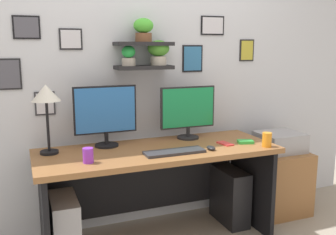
# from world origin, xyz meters

# --- Properties ---
(back_wall_assembly) EXTENTS (4.40, 0.24, 2.70)m
(back_wall_assembly) POSITION_xyz_m (-0.00, 0.44, 1.36)
(back_wall_assembly) COLOR silver
(back_wall_assembly) RESTS_ON ground
(desk) EXTENTS (1.80, 0.68, 0.75)m
(desk) POSITION_xyz_m (0.00, 0.06, 0.55)
(desk) COLOR brown
(desk) RESTS_ON ground
(monitor_left) EXTENTS (0.48, 0.18, 0.46)m
(monitor_left) POSITION_xyz_m (-0.34, 0.22, 1.00)
(monitor_left) COLOR black
(monitor_left) RESTS_ON desk
(monitor_right) EXTENTS (0.48, 0.18, 0.43)m
(monitor_right) POSITION_xyz_m (0.34, 0.22, 0.98)
(monitor_right) COLOR black
(monitor_right) RESTS_ON desk
(keyboard) EXTENTS (0.44, 0.14, 0.02)m
(keyboard) POSITION_xyz_m (0.07, -0.16, 0.76)
(keyboard) COLOR #2D2D33
(keyboard) RESTS_ON desk
(computer_mouse) EXTENTS (0.06, 0.09, 0.03)m
(computer_mouse) POSITION_xyz_m (0.35, -0.18, 0.77)
(computer_mouse) COLOR black
(computer_mouse) RESTS_ON desk
(desk_lamp) EXTENTS (0.20, 0.20, 0.49)m
(desk_lamp) POSITION_xyz_m (-0.77, 0.16, 1.15)
(desk_lamp) COLOR black
(desk_lamp) RESTS_ON desk
(cell_phone) EXTENTS (0.09, 0.15, 0.01)m
(cell_phone) POSITION_xyz_m (0.53, -0.07, 0.76)
(cell_phone) COLOR red
(cell_phone) RESTS_ON desk
(pen_cup) EXTENTS (0.07, 0.07, 0.10)m
(pen_cup) POSITION_xyz_m (-0.55, -0.16, 0.80)
(pen_cup) COLOR purple
(pen_cup) RESTS_ON desk
(scissors_tray) EXTENTS (0.14, 0.11, 0.02)m
(scissors_tray) POSITION_xyz_m (0.70, -0.10, 0.76)
(scissors_tray) COLOR green
(scissors_tray) RESTS_ON desk
(water_cup) EXTENTS (0.07, 0.07, 0.11)m
(water_cup) POSITION_xyz_m (0.79, -0.25, 0.81)
(water_cup) COLOR orange
(water_cup) RESTS_ON desk
(drawer_cabinet) EXTENTS (0.44, 0.50, 0.57)m
(drawer_cabinet) POSITION_xyz_m (1.22, 0.14, 0.28)
(drawer_cabinet) COLOR brown
(drawer_cabinet) RESTS_ON ground
(printer) EXTENTS (0.38, 0.34, 0.17)m
(printer) POSITION_xyz_m (1.22, 0.14, 0.65)
(printer) COLOR #9E9EA3
(printer) RESTS_ON drawer_cabinet
(computer_tower_left) EXTENTS (0.18, 0.40, 0.47)m
(computer_tower_left) POSITION_xyz_m (-0.71, -0.01, 0.23)
(computer_tower_left) COLOR #99999E
(computer_tower_left) RESTS_ON ground
(computer_tower_right) EXTENTS (0.18, 0.40, 0.47)m
(computer_tower_right) POSITION_xyz_m (0.69, 0.09, 0.24)
(computer_tower_right) COLOR black
(computer_tower_right) RESTS_ON ground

